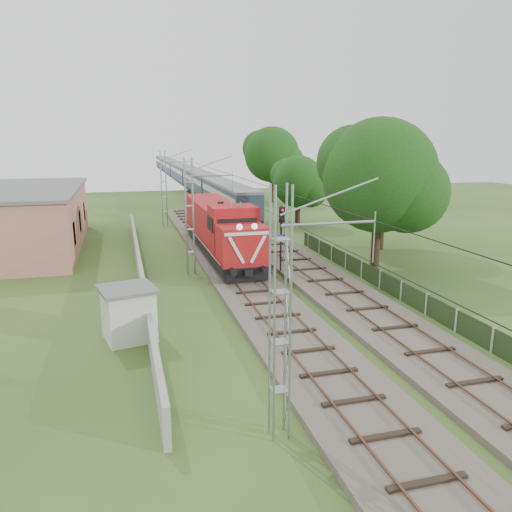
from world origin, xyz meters
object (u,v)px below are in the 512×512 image
object	(u,v)px
locomotive	(220,227)
signal_post	(281,228)
coach_rake	(183,173)
relay_hut	(129,313)

from	to	relation	value
locomotive	signal_post	world-z (taller)	locomotive
locomotive	signal_post	size ratio (longest dim) A/B	3.81
locomotive	coach_rake	bearing A→B (deg)	85.53
locomotive	coach_rake	xyz separation A→B (m)	(5.00, 64.01, 0.07)
signal_post	relay_hut	xyz separation A→B (m)	(-10.36, -8.81, -2.02)
signal_post	relay_hut	world-z (taller)	signal_post
locomotive	coach_rake	size ratio (longest dim) A/B	0.17
relay_hut	locomotive	bearing A→B (deg)	64.48
coach_rake	locomotive	bearing A→B (deg)	-94.47
locomotive	relay_hut	distance (m)	17.21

